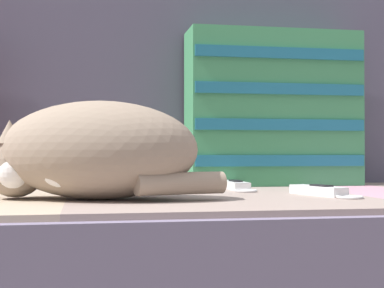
{
  "coord_description": "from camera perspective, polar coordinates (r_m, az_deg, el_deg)",
  "views": [
    {
      "loc": [
        -0.15,
        -1.1,
        0.5
      ],
      "look_at": [
        0.05,
        0.03,
        0.52
      ],
      "focal_mm": 55.0,
      "sensor_mm": 36.0,
      "label": 1
    }
  ],
  "objects": [
    {
      "name": "sleeping_cat",
      "position": [
        1.05,
        -9.9,
        -0.83
      ],
      "size": [
        0.42,
        0.29,
        0.17
      ],
      "color": "gray",
      "rests_on": "couch"
    },
    {
      "name": "sofa_backrest",
      "position": [
        1.6,
        -4.79,
        6.32
      ],
      "size": [
        1.94,
        0.14,
        0.57
      ],
      "color": "#514C60",
      "rests_on": "couch"
    },
    {
      "name": "game_remote_far",
      "position": [
        1.33,
        4.22,
        -4.04
      ],
      "size": [
        0.05,
        0.2,
        0.02
      ],
      "color": "white",
      "rests_on": "couch"
    },
    {
      "name": "game_remote_near",
      "position": [
        1.17,
        12.35,
        -4.48
      ],
      "size": [
        0.09,
        0.19,
        0.02
      ],
      "color": "white",
      "rests_on": "couch"
    },
    {
      "name": "throw_pillow_striped",
      "position": [
        1.52,
        7.85,
        3.42
      ],
      "size": [
        0.44,
        0.14,
        0.39
      ],
      "color": "#3D8956",
      "rests_on": "couch"
    }
  ]
}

